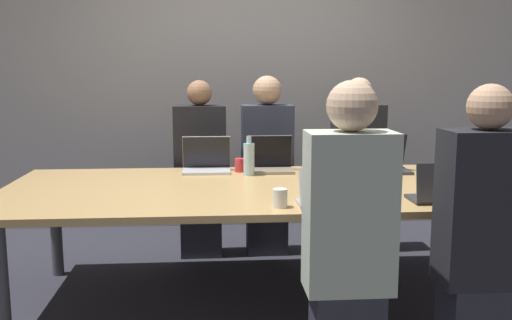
{
  "coord_description": "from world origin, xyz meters",
  "views": [
    {
      "loc": [
        -0.33,
        -3.49,
        1.46
      ],
      "look_at": [
        -0.05,
        0.1,
        0.89
      ],
      "focal_mm": 40.0,
      "sensor_mm": 36.0,
      "label": 1
    }
  ],
  "objects_px": {
    "laptop_far_center": "(270,161)",
    "laptop_near_midright": "(330,195)",
    "cup_far_midleft": "(240,165)",
    "person_far_right": "(357,168)",
    "stapler": "(313,184)",
    "bottle_near_midright": "(376,183)",
    "bottle_near_right": "(383,180)",
    "laptop_far_midleft": "(207,162)",
    "cup_near_midright": "(280,198)",
    "person_near_midright": "(349,239)",
    "cup_far_center": "(311,165)",
    "person_near_right": "(482,237)",
    "laptop_far_right": "(383,161)",
    "person_far_center": "(267,168)",
    "bottle_far_midleft": "(249,159)",
    "person_far_midleft": "(201,172)",
    "bottle_far_center": "(310,157)",
    "laptop_near_right": "(445,191)"
  },
  "relations": [
    {
      "from": "laptop_far_center",
      "to": "cup_near_midright",
      "type": "bearing_deg",
      "value": -93.14
    },
    {
      "from": "bottle_near_right",
      "to": "laptop_near_midright",
      "type": "bearing_deg",
      "value": -150.31
    },
    {
      "from": "cup_far_center",
      "to": "laptop_far_right",
      "type": "distance_m",
      "value": 0.52
    },
    {
      "from": "cup_far_center",
      "to": "person_near_right",
      "type": "xyz_separation_m",
      "value": [
        0.57,
        -1.46,
        -0.11
      ]
    },
    {
      "from": "person_far_right",
      "to": "person_far_center",
      "type": "bearing_deg",
      "value": -178.88
    },
    {
      "from": "person_near_right",
      "to": "stapler",
      "type": "distance_m",
      "value": 1.12
    },
    {
      "from": "person_far_midleft",
      "to": "laptop_near_midright",
      "type": "bearing_deg",
      "value": -64.3
    },
    {
      "from": "person_near_midright",
      "to": "bottle_near_right",
      "type": "distance_m",
      "value": 0.74
    },
    {
      "from": "bottle_near_right",
      "to": "stapler",
      "type": "distance_m",
      "value": 0.46
    },
    {
      "from": "person_near_midright",
      "to": "cup_far_midleft",
      "type": "bearing_deg",
      "value": -74.35
    },
    {
      "from": "person_far_midleft",
      "to": "cup_near_midright",
      "type": "xyz_separation_m",
      "value": [
        0.45,
        -1.48,
        0.12
      ]
    },
    {
      "from": "laptop_far_midleft",
      "to": "cup_near_midright",
      "type": "height_order",
      "value": "laptop_far_midleft"
    },
    {
      "from": "laptop_far_center",
      "to": "person_far_right",
      "type": "xyz_separation_m",
      "value": [
        0.74,
        0.42,
        -0.13
      ]
    },
    {
      "from": "laptop_far_right",
      "to": "laptop_near_midright",
      "type": "distance_m",
      "value": 1.19
    },
    {
      "from": "bottle_far_center",
      "to": "laptop_far_midleft",
      "type": "xyz_separation_m",
      "value": [
        -0.73,
        0.15,
        -0.05
      ]
    },
    {
      "from": "laptop_near_right",
      "to": "bottle_near_right",
      "type": "height_order",
      "value": "bottle_near_right"
    },
    {
      "from": "stapler",
      "to": "laptop_near_midright",
      "type": "bearing_deg",
      "value": -62.53
    },
    {
      "from": "person_far_center",
      "to": "person_far_midleft",
      "type": "relative_size",
      "value": 1.02
    },
    {
      "from": "person_near_midright",
      "to": "stapler",
      "type": "xyz_separation_m",
      "value": [
        0.0,
        0.94,
        0.07
      ]
    },
    {
      "from": "bottle_near_midright",
      "to": "laptop_near_midright",
      "type": "bearing_deg",
      "value": -152.85
    },
    {
      "from": "bottle_far_center",
      "to": "laptop_far_right",
      "type": "bearing_deg",
      "value": 6.35
    },
    {
      "from": "stapler",
      "to": "person_near_right",
      "type": "bearing_deg",
      "value": -27.32
    },
    {
      "from": "stapler",
      "to": "bottle_far_midleft",
      "type": "bearing_deg",
      "value": 157.21
    },
    {
      "from": "bottle_far_center",
      "to": "person_far_midleft",
      "type": "relative_size",
      "value": 0.2
    },
    {
      "from": "bottle_near_midright",
      "to": "person_near_right",
      "type": "relative_size",
      "value": 0.15
    },
    {
      "from": "laptop_near_midright",
      "to": "stapler",
      "type": "bearing_deg",
      "value": -90.02
    },
    {
      "from": "person_far_right",
      "to": "stapler",
      "type": "distance_m",
      "value": 1.16
    },
    {
      "from": "person_far_right",
      "to": "laptop_near_midright",
      "type": "bearing_deg",
      "value": -109.5
    },
    {
      "from": "laptop_far_midleft",
      "to": "person_near_right",
      "type": "distance_m",
      "value": 2.02
    },
    {
      "from": "bottle_far_midleft",
      "to": "person_near_midright",
      "type": "xyz_separation_m",
      "value": [
        0.37,
        -1.38,
        -0.16
      ]
    },
    {
      "from": "bottle_near_right",
      "to": "bottle_far_midleft",
      "type": "bearing_deg",
      "value": 134.01
    },
    {
      "from": "laptop_far_center",
      "to": "cup_far_midleft",
      "type": "height_order",
      "value": "laptop_far_center"
    },
    {
      "from": "person_near_right",
      "to": "bottle_far_midleft",
      "type": "bearing_deg",
      "value": -53.26
    },
    {
      "from": "laptop_far_center",
      "to": "laptop_near_midright",
      "type": "bearing_deg",
      "value": -79.46
    },
    {
      "from": "person_far_right",
      "to": "laptop_far_right",
      "type": "bearing_deg",
      "value": -83.06
    },
    {
      "from": "cup_far_center",
      "to": "laptop_far_right",
      "type": "height_order",
      "value": "laptop_far_right"
    },
    {
      "from": "laptop_far_midleft",
      "to": "person_far_right",
      "type": "bearing_deg",
      "value": 18.6
    },
    {
      "from": "bottle_far_center",
      "to": "cup_far_midleft",
      "type": "bearing_deg",
      "value": 167.16
    },
    {
      "from": "person_far_midleft",
      "to": "bottle_near_midright",
      "type": "height_order",
      "value": "person_far_midleft"
    },
    {
      "from": "bottle_near_right",
      "to": "laptop_far_midleft",
      "type": "bearing_deg",
      "value": 137.76
    },
    {
      "from": "laptop_near_midright",
      "to": "bottle_far_center",
      "type": "bearing_deg",
      "value": -93.66
    },
    {
      "from": "person_near_midright",
      "to": "cup_near_midright",
      "type": "distance_m",
      "value": 0.53
    },
    {
      "from": "person_far_right",
      "to": "stapler",
      "type": "xyz_separation_m",
      "value": [
        -0.54,
        -1.03,
        0.08
      ]
    },
    {
      "from": "person_far_right",
      "to": "stapler",
      "type": "bearing_deg",
      "value": -117.7
    },
    {
      "from": "laptop_far_midleft",
      "to": "person_near_midright",
      "type": "relative_size",
      "value": 0.24
    },
    {
      "from": "laptop_near_right",
      "to": "bottle_far_midleft",
      "type": "bearing_deg",
      "value": -41.38
    },
    {
      "from": "bottle_near_midright",
      "to": "person_near_right",
      "type": "distance_m",
      "value": 0.68
    },
    {
      "from": "person_far_right",
      "to": "laptop_far_center",
      "type": "bearing_deg",
      "value": -150.74
    },
    {
      "from": "cup_far_midleft",
      "to": "laptop_near_midright",
      "type": "xyz_separation_m",
      "value": [
        0.43,
        -1.08,
        0.01
      ]
    },
    {
      "from": "person_near_midright",
      "to": "person_far_center",
      "type": "bearing_deg",
      "value": -84.42
    }
  ]
}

